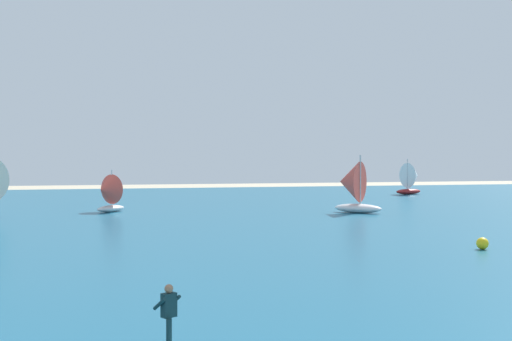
# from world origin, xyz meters

# --- Properties ---
(ocean) EXTENTS (160.00, 90.00, 0.10)m
(ocean) POSITION_xyz_m (0.00, 51.01, 0.05)
(ocean) COLOR #1E607F
(ocean) RESTS_ON ground
(kitesurfer) EXTENTS (1.46, 1.98, 1.67)m
(kitesurfer) POSITION_xyz_m (-3.72, 18.18, 0.70)
(kitesurfer) COLOR #26B2CC
(kitesurfer) RESTS_ON ocean
(sailboat_outermost) EXTENTS (3.89, 3.40, 4.38)m
(sailboat_outermost) POSITION_xyz_m (30.86, 74.63, 2.11)
(sailboat_outermost) COLOR maroon
(sailboat_outermost) RESTS_ON ocean
(sailboat_near_shore) EXTENTS (3.18, 3.21, 3.62)m
(sailboat_near_shore) POSITION_xyz_m (-5.88, 57.51, 1.76)
(sailboat_near_shore) COLOR silver
(sailboat_near_shore) RESTS_ON ocean
(sailboat_far_right) EXTENTS (4.37, 4.24, 4.89)m
(sailboat_far_right) POSITION_xyz_m (14.35, 52.70, 2.34)
(sailboat_far_right) COLOR white
(sailboat_far_right) RESTS_ON ocean
(marker_buoy) EXTENTS (0.62, 0.62, 0.62)m
(marker_buoy) POSITION_xyz_m (13.40, 31.71, 0.41)
(marker_buoy) COLOR yellow
(marker_buoy) RESTS_ON ocean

